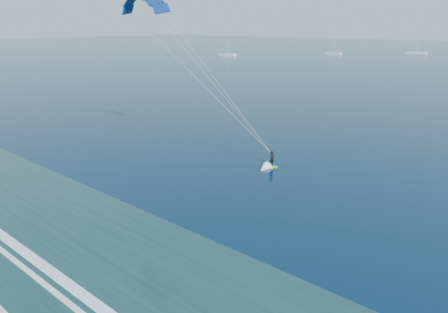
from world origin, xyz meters
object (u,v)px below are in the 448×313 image
sailboat_2 (416,53)px  sailboat_0 (228,55)px  kitesurfer_rig (208,77)px  sailboat_1 (333,53)px

sailboat_2 → sailboat_0: bearing=-132.4°
kitesurfer_rig → sailboat_2: size_ratio=1.41×
sailboat_0 → sailboat_1: 56.73m
sailboat_0 → sailboat_1: (36.06, 43.79, -0.00)m
sailboat_1 → sailboat_2: 45.33m
sailboat_0 → kitesurfer_rig: bearing=-51.6°
kitesurfer_rig → sailboat_1: bearing=110.8°
sailboat_0 → sailboat_2: (68.69, 75.27, 0.01)m
kitesurfer_rig → sailboat_0: size_ratio=1.53×
kitesurfer_rig → sailboat_0: bearing=128.4°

